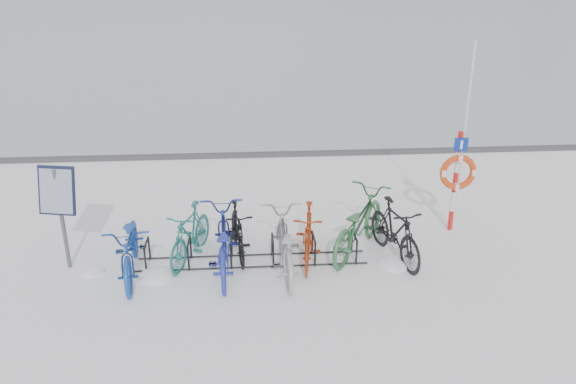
# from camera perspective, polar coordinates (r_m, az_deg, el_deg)

# --- Properties ---
(ground) EXTENTS (900.00, 900.00, 0.00)m
(ground) POSITION_cam_1_polar(r_m,az_deg,el_deg) (9.94, -3.64, -7.09)
(ground) COLOR white
(ground) RESTS_ON ground
(quay_edge) EXTENTS (400.00, 0.25, 0.10)m
(quay_edge) POSITION_cam_1_polar(r_m,az_deg,el_deg) (15.36, -3.98, 3.78)
(quay_edge) COLOR #3F3F42
(quay_edge) RESTS_ON ground
(bike_rack) EXTENTS (4.00, 0.48, 0.46)m
(bike_rack) POSITION_cam_1_polar(r_m,az_deg,el_deg) (9.85, -3.67, -6.17)
(bike_rack) COLOR black
(bike_rack) RESTS_ON ground
(info_board) EXTENTS (0.65, 0.35, 1.84)m
(info_board) POSITION_cam_1_polar(r_m,az_deg,el_deg) (9.90, -22.34, -0.44)
(info_board) COLOR #595B5E
(info_board) RESTS_ON ground
(lifebuoy_station) EXTENTS (0.70, 0.22, 3.63)m
(lifebuoy_station) POSITION_cam_1_polar(r_m,az_deg,el_deg) (11.04, 16.86, 1.94)
(lifebuoy_station) COLOR red
(lifebuoy_station) RESTS_ON ground
(bike_0) EXTENTS (0.93, 2.09, 1.06)m
(bike_0) POSITION_cam_1_polar(r_m,az_deg,el_deg) (9.69, -15.67, -5.19)
(bike_0) COLOR #1A469F
(bike_0) RESTS_ON ground
(bike_1) EXTENTS (0.98, 1.74, 1.01)m
(bike_1) POSITION_cam_1_polar(r_m,az_deg,el_deg) (9.97, -9.92, -4.05)
(bike_1) COLOR #1D7169
(bike_1) RESTS_ON ground
(bike_2) EXTENTS (0.80, 2.13, 1.11)m
(bike_2) POSITION_cam_1_polar(r_m,az_deg,el_deg) (9.49, -6.70, -4.90)
(bike_2) COLOR #223098
(bike_2) RESTS_ON ground
(bike_3) EXTENTS (0.67, 1.64, 0.96)m
(bike_3) POSITION_cam_1_polar(r_m,az_deg,el_deg) (10.02, -5.17, -3.82)
(bike_3) COLOR black
(bike_3) RESTS_ON ground
(bike_4) EXTENTS (0.76, 2.04, 1.06)m
(bike_4) POSITION_cam_1_polar(r_m,az_deg,el_deg) (9.42, -0.38, -5.13)
(bike_4) COLOR #A0A4A8
(bike_4) RESTS_ON ground
(bike_5) EXTENTS (0.71, 1.73, 1.01)m
(bike_5) POSITION_cam_1_polar(r_m,az_deg,el_deg) (9.79, 2.08, -4.20)
(bike_5) COLOR #972C0B
(bike_5) RESTS_ON ground
(bike_6) EXTENTS (1.81, 2.23, 1.14)m
(bike_6) POSITION_cam_1_polar(r_m,az_deg,el_deg) (10.16, 7.14, -2.96)
(bike_6) COLOR #32673D
(bike_6) RESTS_ON ground
(bike_7) EXTENTS (0.93, 1.86, 1.07)m
(bike_7) POSITION_cam_1_polar(r_m,az_deg,el_deg) (10.01, 10.83, -3.78)
(bike_7) COLOR black
(bike_7) RESTS_ON ground
(snow_drifts) EXTENTS (5.65, 1.48, 0.21)m
(snow_drifts) POSITION_cam_1_polar(r_m,az_deg,el_deg) (9.88, -3.24, -7.26)
(snow_drifts) COLOR white
(snow_drifts) RESTS_ON ground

